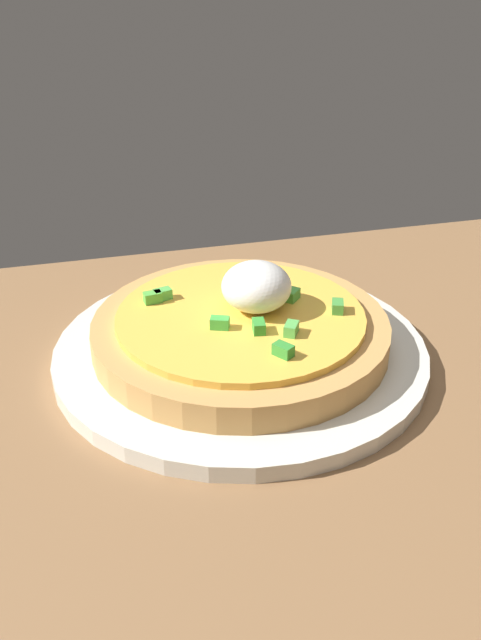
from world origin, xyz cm
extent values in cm
cube|color=brown|center=(0.00, 0.00, 1.18)|extent=(101.86, 64.35, 2.35)
cylinder|color=silver|center=(-5.77, -11.15, 2.94)|extent=(27.01, 27.01, 1.18)
cylinder|color=tan|center=(-5.77, -11.15, 4.55)|extent=(21.31, 21.31, 2.05)
cylinder|color=#F2B642|center=(-5.77, -11.15, 5.83)|extent=(17.79, 17.79, 0.51)
ellipsoid|color=white|center=(-7.05, -11.55, 7.85)|extent=(4.99, 4.99, 3.51)
cube|color=#53B641|center=(-0.32, -14.43, 6.49)|extent=(1.37, 0.96, 0.80)
cube|color=#54B94C|center=(-0.78, -14.75, 6.49)|extent=(1.43, 1.08, 0.80)
cube|color=#54B54F|center=(-8.30, -7.41, 6.49)|extent=(1.36, 1.51, 0.80)
cube|color=green|center=(-6.29, -8.28, 6.49)|extent=(0.97, 1.38, 0.80)
cube|color=green|center=(-6.94, -4.95, 6.49)|extent=(1.38, 1.51, 0.80)
cube|color=green|center=(-12.53, -9.63, 6.49)|extent=(1.20, 1.48, 0.80)
cube|color=green|center=(-3.86, -9.44, 6.49)|extent=(1.48, 1.21, 0.80)
cube|color=green|center=(-6.53, -12.66, 6.49)|extent=(1.13, 1.45, 0.80)
cube|color=#53B449|center=(-9.96, -12.19, 6.49)|extent=(1.47, 1.47, 0.80)
camera|label=1|loc=(5.23, 30.29, 29.23)|focal=38.48mm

